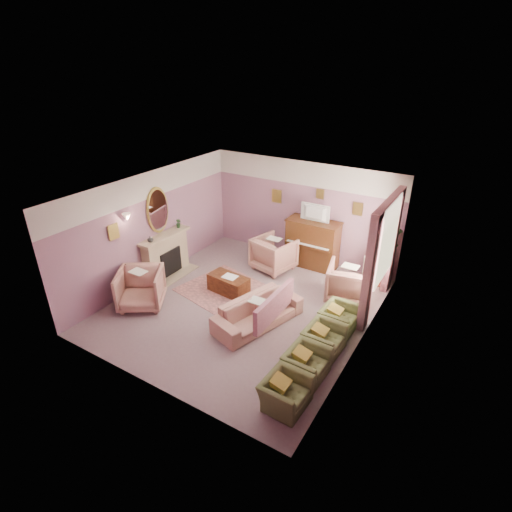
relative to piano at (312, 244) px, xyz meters
The scene contains 48 objects.
floor 2.80m from the piano, 100.57° to the right, with size 5.50×6.00×0.01m, color slate.
ceiling 3.47m from the piano, 100.57° to the right, with size 5.50×6.00×0.01m, color silver.
wall_back 0.96m from the piano, 147.38° to the left, with size 5.50×0.02×2.80m, color slate.
wall_front 5.75m from the piano, 95.03° to the right, with size 5.50×0.02×2.80m, color slate.
wall_left 4.28m from the piano, 140.49° to the right, with size 0.02×6.00×2.80m, color slate.
wall_right 3.58m from the piano, 49.98° to the right, with size 0.02×6.00×2.80m, color slate.
picture_rail_band 1.92m from the piano, 148.20° to the left, with size 5.50×0.01×0.65m, color silver.
stripe_panel 2.66m from the piano, 31.69° to the right, with size 0.01×3.00×2.15m, color #ABB398.
fireplace_surround 3.96m from the piano, 141.25° to the right, with size 0.30×1.40×1.10m, color tan.
fireplace_inset 3.89m from the piano, 140.33° to the right, with size 0.18×0.72×0.68m, color black.
fire_ember 3.88m from the piano, 139.95° to the right, with size 0.06×0.54×0.10m, color orange.
mantel_shelf 3.97m from the piano, 140.98° to the right, with size 0.40×1.55×0.07m, color tan.
hearth 3.86m from the piano, 139.37° to the right, with size 0.55×1.50×0.02m, color tan.
mirror_frame 4.21m from the piano, 142.22° to the right, with size 0.04×0.72×1.20m, color #B5A448.
mirror_glass 4.19m from the piano, 142.01° to the right, with size 0.01×0.60×1.06m, color white.
sconce_shade 4.90m from the piano, 131.47° to the right, with size 0.20×0.20×0.16m, color #D9A88B.
piano is the anchor object (origin of this frame).
piano_keyshelf 0.36m from the piano, 90.00° to the right, with size 1.30×0.12×0.06m, color #452410.
piano_keys 0.37m from the piano, 90.00° to the right, with size 1.20×0.08×0.02m, color white.
piano_top 0.66m from the piano, ahead, with size 1.45×0.65×0.04m, color #452410.
television 0.95m from the piano, 90.00° to the right, with size 0.80×0.12×0.48m, color black.
print_back_left 1.71m from the piano, 167.85° to the left, with size 0.30×0.03×0.38m, color #B5A448.
print_back_right 1.57m from the piano, 14.93° to the left, with size 0.26×0.03×0.34m, color #B5A448.
print_back_mid 1.38m from the piano, 90.00° to the left, with size 0.22×0.03×0.26m, color #B5A448.
print_left_wall 5.15m from the piano, 129.60° to the right, with size 0.03×0.28×0.36m, color #B5A448.
window_blind 2.69m from the piano, 27.19° to the right, with size 0.03×1.40×1.80m, color beige.
curtain_left 3.02m from the piano, 44.04° to the right, with size 0.16×0.34×2.60m, color #9E596C.
curtain_right 2.23m from the piano, ahead, with size 0.16×0.34×2.60m, color #9E596C.
pelmet 3.07m from the piano, 28.06° to the right, with size 0.16×2.20×0.16m, color #9E596C.
mantel_plant 3.67m from the piano, 147.67° to the right, with size 0.16×0.16×0.28m, color #2A5027.
mantel_vase 4.30m from the piano, 135.67° to the right, with size 0.16×0.16×0.16m, color silver.
area_rug 2.70m from the piano, 113.38° to the right, with size 2.50×1.80×0.01m, color #9A5F5C.
coffee_table 2.68m from the piano, 115.80° to the right, with size 1.00×0.50×0.45m, color #45210F.
table_paper 2.63m from the piano, 114.82° to the right, with size 0.35×0.28×0.01m, color white.
sofa 3.13m from the piano, 87.44° to the right, with size 0.68×2.05×0.83m, color tan.
sofa_throw 3.17m from the piano, 80.19° to the right, with size 0.10×1.55×0.57m, color #9E596C.
floral_armchair_left 1.09m from the piano, 137.53° to the right, with size 0.97×0.97×1.01m, color tan.
floral_armchair_right 1.88m from the piano, 38.57° to the right, with size 0.97×0.97×1.01m, color tan.
floral_armchair_front 4.68m from the piano, 123.01° to the right, with size 0.97×0.97×1.01m, color tan.
olive_chair_a 5.13m from the piano, 70.58° to the right, with size 0.57×0.80×0.70m, color #5D6636.
olive_chair_b 4.36m from the piano, 66.98° to the right, with size 0.57×0.80×0.70m, color #5D6636.
olive_chair_c 3.63m from the piano, 61.89° to the right, with size 0.57×0.80×0.70m, color #5D6636.
olive_chair_d 2.93m from the piano, 54.28° to the right, with size 0.57×0.80×0.70m, color #5D6636.
side_table 1.75m from the piano, ahead, with size 0.52×0.52×0.70m, color white.
side_plant_big 1.74m from the piano, ahead, with size 0.30×0.30×0.34m, color #2A5027.
side_plant_small 1.86m from the piano, ahead, with size 0.16×0.16×0.28m, color #2A5027.
palm_pot 1.96m from the piano, ahead, with size 0.34×0.34×0.34m, color brown.
palm_plant 1.94m from the piano, ahead, with size 0.76×0.76×1.44m, color #2A5027.
Camera 1 is at (4.34, -6.59, 5.26)m, focal length 28.00 mm.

